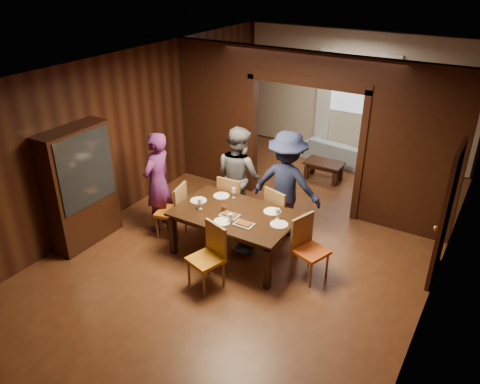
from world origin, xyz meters
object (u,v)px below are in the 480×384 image
Objects in this scene: coffee_table at (324,171)px; chair_far_l at (234,200)px; chair_right at (311,250)px; sofa at (342,152)px; person_navy at (287,184)px; chair_left at (171,210)px; person_grey at (239,176)px; chair_near at (206,258)px; chair_far_r at (282,213)px; hutch at (81,187)px; person_purple at (158,182)px; dining_table at (235,234)px.

chair_far_l is at bearing -104.63° from coffee_table.
sofa is at bearing 33.23° from chair_right.
chair_right is at bearing 127.96° from person_navy.
chair_left is at bearing 81.13° from sofa.
person_grey is 2.25× the size of coffee_table.
chair_far_l is 1.81m from chair_near.
chair_far_r is (0.93, -0.11, -0.41)m from person_grey.
chair_far_l is (-0.02, -0.13, -0.41)m from person_grey.
hutch is (-1.86, -1.86, 0.10)m from person_grey.
person_purple reaches higher than coffee_table.
person_grey is at bearing 130.98° from chair_left.
person_navy reaches higher than sofa.
chair_far_l is at bearing 123.14° from person_purple.
person_grey is 0.90× the size of hutch.
chair_left is at bearing 37.25° from hutch.
chair_near is (-0.09, -4.29, 0.28)m from coffee_table.
chair_far_r is at bearing 177.13° from chair_far_l.
coffee_table is (-0.02, -1.04, -0.07)m from sofa.
chair_left is at bearing 44.02° from chair_far_r.
chair_far_r is at bearing 102.56° from sofa.
person_grey is 2.02m from chair_right.
chair_right and chair_far_r have the same top height.
chair_far_l is at bearing 43.33° from hutch.
chair_right is (1.12, -3.31, 0.28)m from coffee_table.
chair_near is (-0.36, -1.73, 0.00)m from chair_far_r.
dining_table is 1.24m from chair_left.
chair_right is (1.78, -0.87, -0.41)m from person_grey.
dining_table is at bearing 137.07° from person_grey.
person_grey is 1.32m from chair_left.
sofa is at bearing 149.67° from chair_left.
chair_left is 1.00× the size of chair_far_r.
hutch is (-2.73, -1.98, 0.08)m from person_navy.
chair_right is (0.90, -0.99, -0.44)m from person_navy.
chair_far_r is 1.77m from chair_near.
chair_left is (-1.41, -4.50, 0.22)m from sofa.
person_grey reaches higher than chair_far_l.
chair_near is (0.58, -1.72, 0.00)m from chair_far_l.
person_purple is 1.25m from hutch.
coffee_table is at bearing -89.13° from person_navy.
chair_right is at bearing 15.29° from hutch.
dining_table is at bearing 111.77° from chair_right.
chair_right is at bearing 112.74° from sofa.
person_purple reaches higher than dining_table.
chair_far_r is 1.00× the size of chair_near.
chair_left is at bearing 69.06° from person_purple.
hutch reaches higher than person_grey.
chair_left is (-1.39, -3.45, 0.28)m from coffee_table.
chair_far_r is (1.66, 0.90, 0.00)m from chair_left.
person_grey is at bearing 3.17° from person_navy.
person_purple is at bearing 179.23° from dining_table.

